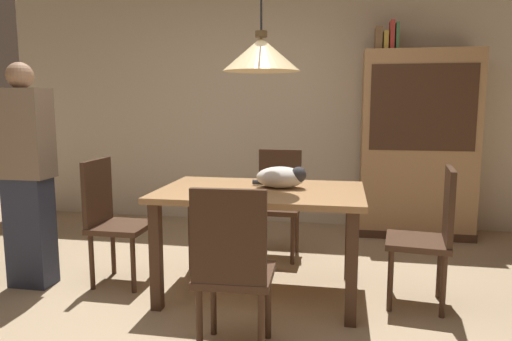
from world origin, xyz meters
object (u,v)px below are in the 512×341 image
(chair_right_side, at_px, (431,231))
(pendant_lamp, at_px, (261,54))
(chair_near_front, at_px, (233,265))
(book_brown_thick, at_px, (378,39))
(book_green_slim, at_px, (397,37))
(book_yellow_short, at_px, (385,41))
(chair_left_side, at_px, (111,216))
(book_red_tall, at_px, (392,36))
(chair_far_back, at_px, (278,198))
(person_standing, at_px, (27,176))
(cat_sleeping, at_px, (282,177))
(dining_table, at_px, (261,203))
(hutch_bookcase, at_px, (417,148))

(chair_right_side, xyz_separation_m, pendant_lamp, (-1.13, 0.01, 1.15))
(chair_near_front, distance_m, chair_right_side, 1.42)
(chair_near_front, relative_size, pendant_lamp, 0.72)
(book_brown_thick, bearing_deg, book_green_slim, 0.00)
(book_yellow_short, height_order, book_green_slim, book_green_slim)
(chair_left_side, xyz_separation_m, book_red_tall, (2.12, 1.76, 1.48))
(chair_left_side, xyz_separation_m, book_brown_thick, (1.99, 1.76, 1.45))
(chair_near_front, xyz_separation_m, chair_far_back, (-0.00, 1.76, 0.00))
(chair_left_side, relative_size, book_brown_thick, 3.88)
(chair_near_front, distance_m, book_yellow_short, 3.14)
(person_standing, bearing_deg, book_brown_thick, 36.93)
(book_green_slim, bearing_deg, cat_sleeping, -118.19)
(book_red_tall, bearing_deg, dining_table, -119.40)
(dining_table, distance_m, cat_sleeping, 0.24)
(person_standing, bearing_deg, chair_left_side, 15.81)
(book_green_slim, bearing_deg, book_brown_thick, 180.00)
(chair_near_front, relative_size, cat_sleeping, 2.38)
(chair_left_side, distance_m, chair_far_back, 1.43)
(chair_left_side, bearing_deg, book_yellow_short, 40.47)
(book_yellow_short, bearing_deg, chair_far_back, -136.61)
(chair_near_front, xyz_separation_m, cat_sleeping, (0.13, 0.95, 0.32))
(hutch_bookcase, distance_m, book_yellow_short, 1.11)
(book_brown_thick, relative_size, book_yellow_short, 1.20)
(chair_far_back, distance_m, person_standing, 2.00)
(chair_left_side, bearing_deg, chair_far_back, 37.85)
(chair_near_front, distance_m, pendant_lamp, 1.45)
(cat_sleeping, relative_size, person_standing, 0.24)
(pendant_lamp, distance_m, person_standing, 1.89)
(dining_table, bearing_deg, chair_far_back, 89.91)
(person_standing, bearing_deg, hutch_bookcase, 32.84)
(dining_table, relative_size, chair_near_front, 1.51)
(chair_far_back, relative_size, book_brown_thick, 3.88)
(chair_left_side, xyz_separation_m, chair_far_back, (1.13, 0.88, 0.00))
(book_green_slim, xyz_separation_m, person_standing, (-2.73, -1.92, -1.16))
(dining_table, bearing_deg, book_red_tall, 60.60)
(chair_right_side, relative_size, hutch_bookcase, 0.50)
(cat_sleeping, bearing_deg, person_standing, -172.79)
(book_brown_thick, height_order, book_green_slim, book_green_slim)
(chair_right_side, relative_size, person_standing, 0.57)
(dining_table, relative_size, chair_left_side, 1.51)
(dining_table, distance_m, book_red_tall, 2.43)
(dining_table, bearing_deg, hutch_bookcase, 53.87)
(book_yellow_short, bearing_deg, cat_sleeping, -115.32)
(dining_table, bearing_deg, book_brown_thick, 63.80)
(book_green_slim, bearing_deg, chair_left_side, -140.94)
(book_yellow_short, bearing_deg, pendant_lamp, -117.98)
(pendant_lamp, xyz_separation_m, book_yellow_short, (0.94, 1.76, 0.28))
(chair_left_side, relative_size, book_yellow_short, 4.65)
(pendant_lamp, relative_size, book_red_tall, 4.64)
(dining_table, bearing_deg, cat_sleeping, 28.06)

